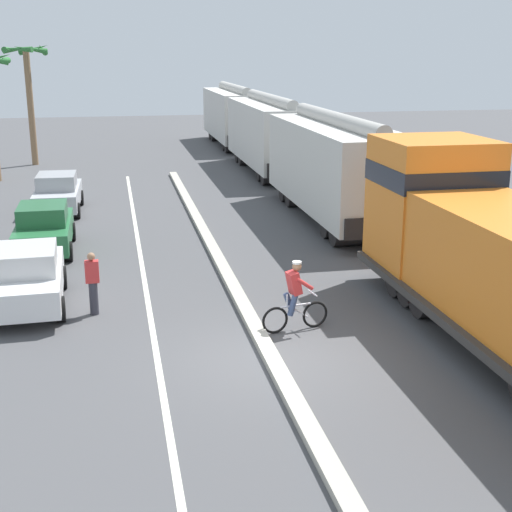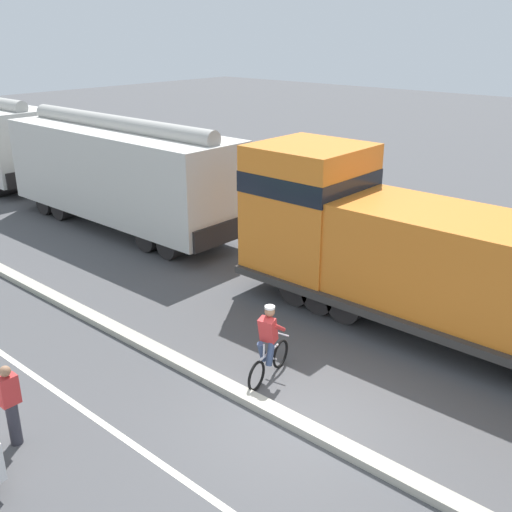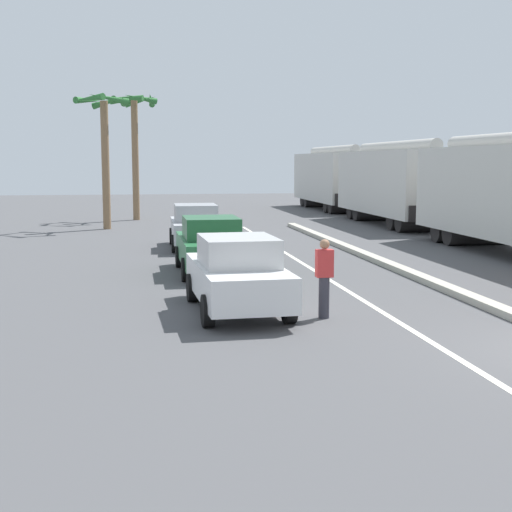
{
  "view_description": "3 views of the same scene",
  "coord_description": "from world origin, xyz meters",
  "px_view_note": "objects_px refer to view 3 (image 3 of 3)",
  "views": [
    {
      "loc": [
        -3.11,
        -13.92,
        6.45
      ],
      "look_at": [
        0.29,
        2.91,
        1.47
      ],
      "focal_mm": 50.0,
      "sensor_mm": 36.0,
      "label": 1
    },
    {
      "loc": [
        -7.63,
        -5.76,
        7.15
      ],
      "look_at": [
        2.74,
        3.39,
        1.82
      ],
      "focal_mm": 42.0,
      "sensor_mm": 36.0,
      "label": 2
    },
    {
      "loc": [
        -7.48,
        -10.34,
        3.17
      ],
      "look_at": [
        -4.67,
        6.53,
        0.9
      ],
      "focal_mm": 50.0,
      "sensor_mm": 36.0,
      "label": 3
    }
  ],
  "objects_px": {
    "hopper_car_middle": "(395,184)",
    "parked_car_white": "(237,274)",
    "palm_tree_far": "(134,126)",
    "hopper_car_trailing": "(333,178)",
    "parked_car_silver": "(195,226)",
    "palm_tree_near": "(105,130)",
    "pedestrian_by_cars": "(324,277)",
    "parked_car_green": "(211,245)"
  },
  "relations": [
    {
      "from": "parked_car_white",
      "to": "palm_tree_near",
      "type": "distance_m",
      "value": 20.22
    },
    {
      "from": "hopper_car_trailing",
      "to": "palm_tree_near",
      "type": "relative_size",
      "value": 1.66
    },
    {
      "from": "parked_car_white",
      "to": "palm_tree_near",
      "type": "bearing_deg",
      "value": 100.07
    },
    {
      "from": "parked_car_white",
      "to": "palm_tree_far",
      "type": "height_order",
      "value": "palm_tree_far"
    },
    {
      "from": "parked_car_green",
      "to": "parked_car_silver",
      "type": "bearing_deg",
      "value": 89.45
    },
    {
      "from": "parked_car_green",
      "to": "palm_tree_near",
      "type": "bearing_deg",
      "value": 103.66
    },
    {
      "from": "hopper_car_trailing",
      "to": "pedestrian_by_cars",
      "type": "relative_size",
      "value": 6.54
    },
    {
      "from": "parked_car_green",
      "to": "palm_tree_far",
      "type": "distance_m",
      "value": 19.99
    },
    {
      "from": "hopper_car_trailing",
      "to": "parked_car_green",
      "type": "relative_size",
      "value": 2.52
    },
    {
      "from": "hopper_car_middle",
      "to": "palm_tree_near",
      "type": "relative_size",
      "value": 1.66
    },
    {
      "from": "palm_tree_near",
      "to": "palm_tree_far",
      "type": "height_order",
      "value": "palm_tree_far"
    },
    {
      "from": "parked_car_green",
      "to": "hopper_car_middle",
      "type": "bearing_deg",
      "value": 52.81
    },
    {
      "from": "palm_tree_near",
      "to": "hopper_car_middle",
      "type": "bearing_deg",
      "value": -0.27
    },
    {
      "from": "parked_car_silver",
      "to": "palm_tree_far",
      "type": "bearing_deg",
      "value": 99.2
    },
    {
      "from": "hopper_car_trailing",
      "to": "parked_car_green",
      "type": "bearing_deg",
      "value": -112.63
    },
    {
      "from": "parked_car_white",
      "to": "parked_car_silver",
      "type": "relative_size",
      "value": 1.01
    },
    {
      "from": "hopper_car_middle",
      "to": "palm_tree_far",
      "type": "height_order",
      "value": "palm_tree_far"
    },
    {
      "from": "parked_car_white",
      "to": "parked_car_silver",
      "type": "distance_m",
      "value": 11.39
    },
    {
      "from": "parked_car_silver",
      "to": "pedestrian_by_cars",
      "type": "height_order",
      "value": "same"
    },
    {
      "from": "hopper_car_trailing",
      "to": "parked_car_silver",
      "type": "height_order",
      "value": "hopper_car_trailing"
    },
    {
      "from": "hopper_car_trailing",
      "to": "parked_car_green",
      "type": "distance_m",
      "value": 27.93
    },
    {
      "from": "hopper_car_trailing",
      "to": "parked_car_white",
      "type": "distance_m",
      "value": 32.91
    },
    {
      "from": "palm_tree_near",
      "to": "palm_tree_far",
      "type": "bearing_deg",
      "value": 75.43
    },
    {
      "from": "parked_car_white",
      "to": "hopper_car_trailing",
      "type": "bearing_deg",
      "value": 70.98
    },
    {
      "from": "hopper_car_trailing",
      "to": "parked_car_silver",
      "type": "xyz_separation_m",
      "value": [
        -10.68,
        -19.69,
        -1.26
      ]
    },
    {
      "from": "parked_car_silver",
      "to": "hopper_car_trailing",
      "type": "bearing_deg",
      "value": 61.53
    },
    {
      "from": "parked_car_green",
      "to": "palm_tree_near",
      "type": "height_order",
      "value": "palm_tree_near"
    },
    {
      "from": "hopper_car_middle",
      "to": "parked_car_white",
      "type": "relative_size",
      "value": 2.49
    },
    {
      "from": "hopper_car_trailing",
      "to": "parked_car_silver",
      "type": "bearing_deg",
      "value": -118.47
    },
    {
      "from": "hopper_car_trailing",
      "to": "palm_tree_near",
      "type": "height_order",
      "value": "palm_tree_near"
    },
    {
      "from": "hopper_car_middle",
      "to": "pedestrian_by_cars",
      "type": "xyz_separation_m",
      "value": [
        -9.06,
        -20.38,
        -1.23
      ]
    },
    {
      "from": "palm_tree_near",
      "to": "pedestrian_by_cars",
      "type": "distance_m",
      "value": 21.42
    },
    {
      "from": "hopper_car_middle",
      "to": "parked_car_white",
      "type": "xyz_separation_m",
      "value": [
        -10.72,
        -19.49,
        -1.26
      ]
    },
    {
      "from": "palm_tree_far",
      "to": "parked_car_silver",
      "type": "bearing_deg",
      "value": -80.8
    },
    {
      "from": "parked_car_white",
      "to": "parked_car_green",
      "type": "distance_m",
      "value": 5.34
    },
    {
      "from": "parked_car_green",
      "to": "pedestrian_by_cars",
      "type": "height_order",
      "value": "same"
    },
    {
      "from": "hopper_car_trailing",
      "to": "palm_tree_far",
      "type": "relative_size",
      "value": 1.55
    },
    {
      "from": "parked_car_silver",
      "to": "parked_car_white",
      "type": "bearing_deg",
      "value": -90.2
    },
    {
      "from": "parked_car_white",
      "to": "palm_tree_far",
      "type": "xyz_separation_m",
      "value": [
        -2.12,
        24.75,
        4.26
      ]
    },
    {
      "from": "hopper_car_middle",
      "to": "pedestrian_by_cars",
      "type": "bearing_deg",
      "value": -113.97
    },
    {
      "from": "parked_car_white",
      "to": "parked_car_silver",
      "type": "xyz_separation_m",
      "value": [
        0.04,
        11.39,
        0.0
      ]
    },
    {
      "from": "parked_car_white",
      "to": "parked_car_silver",
      "type": "height_order",
      "value": "same"
    }
  ]
}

